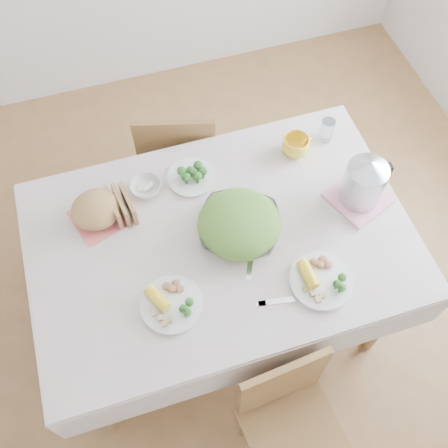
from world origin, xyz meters
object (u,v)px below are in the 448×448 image
object	(u,v)px
dining_table	(221,279)
chair_near	(297,433)
yellow_mug	(296,146)
chair_far	(179,148)
dinner_plate_right	(321,281)
electric_kettle	(364,182)
salad_bowl	(239,227)
dinner_plate_left	(172,305)

from	to	relation	value
dining_table	chair_near	distance (m)	0.74
chair_near	yellow_mug	xyz separation A→B (m)	(0.36, 1.04, 0.34)
dining_table	chair_far	size ratio (longest dim) A/B	1.65
dinner_plate_right	electric_kettle	world-z (taller)	electric_kettle
chair_near	salad_bowl	size ratio (longest dim) A/B	2.62
dinner_plate_left	chair_far	bearing A→B (deg)	74.72
chair_far	dinner_plate_right	world-z (taller)	chair_far
electric_kettle	yellow_mug	bearing A→B (deg)	100.56
dinner_plate_left	electric_kettle	distance (m)	0.88
dining_table	yellow_mug	xyz separation A→B (m)	(0.43, 0.31, 0.43)
dinner_plate_left	yellow_mug	bearing A→B (deg)	37.53
chair_far	salad_bowl	world-z (taller)	chair_far
chair_far	dining_table	bearing A→B (deg)	105.09
dining_table	electric_kettle	bearing A→B (deg)	0.32
dinner_plate_right	yellow_mug	xyz separation A→B (m)	(0.13, 0.60, 0.04)
dinner_plate_left	electric_kettle	world-z (taller)	electric_kettle
dinner_plate_left	yellow_mug	distance (m)	0.87
chair_far	chair_near	bearing A→B (deg)	107.97
dinner_plate_left	dining_table	bearing A→B (deg)	40.98
chair_far	yellow_mug	distance (m)	0.69
dining_table	salad_bowl	bearing A→B (deg)	-0.01
dining_table	salad_bowl	size ratio (longest dim) A/B	4.58
chair_near	dinner_plate_right	world-z (taller)	chair_near
dining_table	dinner_plate_left	xyz separation A→B (m)	(-0.26, -0.22, 0.40)
chair_near	chair_far	distance (m)	1.46
electric_kettle	chair_far	bearing A→B (deg)	111.82
dinner_plate_left	electric_kettle	xyz separation A→B (m)	(0.85, 0.23, 0.11)
chair_far	salad_bowl	distance (m)	0.80
chair_near	yellow_mug	world-z (taller)	chair_near
dinner_plate_left	yellow_mug	xyz separation A→B (m)	(0.69, 0.53, 0.04)
salad_bowl	dinner_plate_left	xyz separation A→B (m)	(-0.33, -0.22, -0.03)
salad_bowl	chair_near	bearing A→B (deg)	-90.45
yellow_mug	chair_near	bearing A→B (deg)	-109.18
dinner_plate_left	chair_near	bearing A→B (deg)	-57.51
dinner_plate_left	yellow_mug	world-z (taller)	yellow_mug
salad_bowl	yellow_mug	distance (m)	0.47
dining_table	chair_far	xyz separation A→B (m)	(0.00, 0.73, 0.09)
dining_table	yellow_mug	bearing A→B (deg)	35.32
yellow_mug	electric_kettle	world-z (taller)	electric_kettle
dinner_plate_left	dinner_plate_right	distance (m)	0.56
dining_table	salad_bowl	distance (m)	0.43
dinner_plate_left	dinner_plate_right	size ratio (longest dim) A/B	0.96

